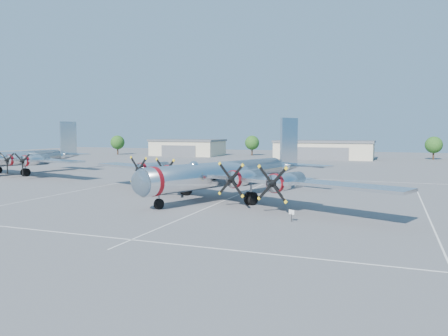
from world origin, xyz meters
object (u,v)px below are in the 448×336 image
(hangar_west, at_px, (188,147))
(info_placard, at_px, (292,213))
(main_bomber_b29, at_px, (227,198))
(tree_east, at_px, (434,145))
(bomber_west, at_px, (20,174))
(tree_far_west, at_px, (118,142))
(hangar_center, at_px, (324,149))
(tree_west, at_px, (252,143))

(hangar_west, height_order, info_placard, hangar_west)
(hangar_west, bearing_deg, main_bomber_b29, -61.41)
(tree_east, relative_size, bomber_west, 0.17)
(tree_east, distance_m, bomber_west, 107.84)
(tree_far_west, distance_m, main_bomber_b29, 104.47)
(tree_east, xyz_separation_m, bomber_west, (-77.88, -74.48, -4.22))
(hangar_center, xyz_separation_m, main_bomber_b29, (-0.43, -81.78, -2.71))
(tree_east, bearing_deg, main_bomber_b29, -109.11)
(hangar_center, bearing_deg, tree_west, 162.18)
(tree_far_west, bearing_deg, tree_west, 14.93)
(bomber_west, bearing_deg, main_bomber_b29, -3.85)
(tree_far_west, relative_size, tree_east, 1.00)
(hangar_center, xyz_separation_m, tree_far_west, (-70.00, -3.96, 1.51))
(hangar_center, height_order, bomber_west, hangar_center)
(tree_west, xyz_separation_m, bomber_west, (-22.88, -76.48, -4.22))
(hangar_center, distance_m, bomber_west, 83.57)
(tree_west, bearing_deg, tree_east, -2.08)
(hangar_west, distance_m, main_bomber_b29, 93.18)
(hangar_center, distance_m, tree_far_west, 70.13)
(hangar_center, xyz_separation_m, info_placard, (10.07, -93.06, -1.93))
(info_placard, bearing_deg, hangar_west, 144.96)
(hangar_center, xyz_separation_m, tree_east, (30.00, 6.04, 1.51))
(tree_far_west, height_order, main_bomber_b29, tree_far_west)
(hangar_west, xyz_separation_m, bomber_west, (-2.88, -68.44, -2.71))
(hangar_center, bearing_deg, tree_east, 11.38)
(hangar_west, distance_m, hangar_center, 45.00)
(tree_far_west, bearing_deg, info_placard, -48.06)
(hangar_west, xyz_separation_m, tree_west, (20.00, 8.04, 1.51))
(tree_far_west, height_order, tree_east, same)
(tree_far_west, bearing_deg, hangar_west, 9.01)
(hangar_west, xyz_separation_m, info_placard, (55.07, -93.06, -1.93))
(tree_west, bearing_deg, bomber_west, -106.66)
(main_bomber_b29, distance_m, info_placard, 15.43)
(tree_east, xyz_separation_m, info_placard, (-19.93, -99.10, -3.44))
(tree_far_west, xyz_separation_m, info_placard, (80.07, -89.10, -3.44))
(hangar_center, relative_size, info_placard, 25.81)
(hangar_west, distance_m, tree_east, 75.26)
(hangar_west, height_order, hangar_center, same)
(tree_west, bearing_deg, main_bomber_b29, -74.70)
(tree_east, xyz_separation_m, main_bomber_b29, (-30.43, -87.82, -4.22))
(main_bomber_b29, height_order, bomber_west, bomber_west)
(hangar_west, xyz_separation_m, main_bomber_b29, (44.57, -81.78, -2.71))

